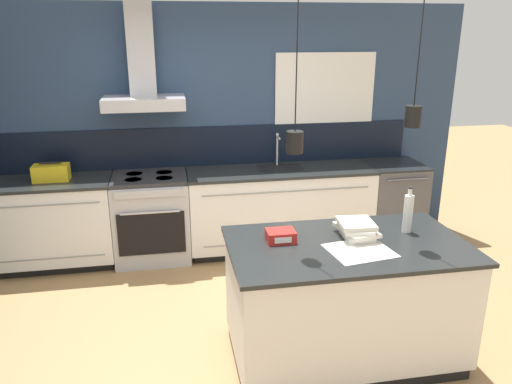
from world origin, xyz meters
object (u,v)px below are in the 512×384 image
at_px(dishwasher, 391,202).
at_px(bottle_on_island, 408,213).
at_px(oven_range, 152,217).
at_px(yellow_toolbox, 51,173).
at_px(book_stack, 356,229).
at_px(red_supply_box, 281,236).

bearing_deg(dishwasher, bottle_on_island, -112.79).
xyz_separation_m(oven_range, dishwasher, (2.68, 0.00, 0.00)).
bearing_deg(yellow_toolbox, book_stack, -37.69).
xyz_separation_m(dishwasher, red_supply_box, (-1.73, -1.85, 0.49)).
bearing_deg(red_supply_box, dishwasher, 46.88).
relative_size(bottle_on_island, red_supply_box, 1.74).
height_order(bottle_on_island, book_stack, bottle_on_island).
relative_size(dishwasher, yellow_toolbox, 2.68).
xyz_separation_m(oven_range, red_supply_box, (0.95, -1.85, 0.49)).
height_order(dishwasher, book_stack, book_stack).
xyz_separation_m(bottle_on_island, book_stack, (-0.41, -0.04, -0.08)).
distance_m(oven_range, yellow_toolbox, 1.08).
distance_m(bottle_on_island, book_stack, 0.42).
xyz_separation_m(bottle_on_island, yellow_toolbox, (-2.85, 1.85, -0.07)).
xyz_separation_m(oven_range, book_stack, (1.50, -1.88, 0.52)).
relative_size(oven_range, red_supply_box, 4.55).
relative_size(oven_range, book_stack, 2.48).
relative_size(bottle_on_island, book_stack, 0.95).
relative_size(book_stack, yellow_toolbox, 1.08).
height_order(bottle_on_island, yellow_toolbox, bottle_on_island).
bearing_deg(oven_range, red_supply_box, -62.68).
bearing_deg(red_supply_box, bottle_on_island, 0.02).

